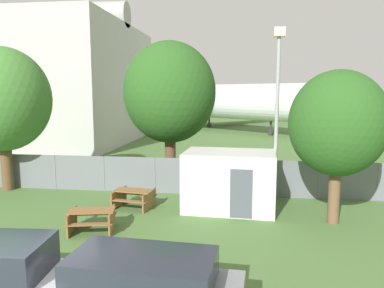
{
  "coord_description": "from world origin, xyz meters",
  "views": [
    {
      "loc": [
        4.17,
        -6.0,
        4.83
      ],
      "look_at": [
        1.41,
        14.22,
        2.0
      ],
      "focal_mm": 35.0,
      "sensor_mm": 36.0,
      "label": 1
    }
  ],
  "objects_px": {
    "tree_left_of_cabin": "(170,93)",
    "tree_behind_benches": "(2,100)",
    "picnic_bench_near_cabin": "(134,197)",
    "portable_cabin": "(230,181)",
    "airplane": "(203,101)",
    "picnic_bench_open_grass": "(92,218)",
    "tree_near_hangar": "(338,124)"
  },
  "relations": [
    {
      "from": "portable_cabin",
      "to": "tree_left_of_cabin",
      "type": "bearing_deg",
      "value": 128.57
    },
    {
      "from": "tree_near_hangar",
      "to": "tree_behind_benches",
      "type": "bearing_deg",
      "value": 169.56
    },
    {
      "from": "picnic_bench_open_grass",
      "to": "tree_near_hangar",
      "type": "xyz_separation_m",
      "value": [
        8.57,
        2.02,
        3.23
      ]
    },
    {
      "from": "tree_near_hangar",
      "to": "tree_behind_benches",
      "type": "xyz_separation_m",
      "value": [
        -14.95,
        2.76,
        0.77
      ]
    },
    {
      "from": "airplane",
      "to": "portable_cabin",
      "type": "height_order",
      "value": "airplane"
    },
    {
      "from": "picnic_bench_open_grass",
      "to": "tree_near_hangar",
      "type": "height_order",
      "value": "tree_near_hangar"
    },
    {
      "from": "tree_left_of_cabin",
      "to": "tree_behind_benches",
      "type": "relative_size",
      "value": 1.08
    },
    {
      "from": "tree_near_hangar",
      "to": "tree_left_of_cabin",
      "type": "relative_size",
      "value": 0.75
    },
    {
      "from": "portable_cabin",
      "to": "picnic_bench_open_grass",
      "type": "bearing_deg",
      "value": -143.07
    },
    {
      "from": "tree_left_of_cabin",
      "to": "airplane",
      "type": "bearing_deg",
      "value": 92.55
    },
    {
      "from": "picnic_bench_near_cabin",
      "to": "tree_behind_benches",
      "type": "xyz_separation_m",
      "value": [
        -7.06,
        1.97,
        4.0
      ]
    },
    {
      "from": "tree_left_of_cabin",
      "to": "tree_behind_benches",
      "type": "distance_m",
      "value": 8.27
    },
    {
      "from": "tree_left_of_cabin",
      "to": "picnic_bench_near_cabin",
      "type": "bearing_deg",
      "value": -96.21
    },
    {
      "from": "airplane",
      "to": "picnic_bench_open_grass",
      "type": "xyz_separation_m",
      "value": [
        0.04,
        -36.76,
        -3.19
      ]
    },
    {
      "from": "tree_behind_benches",
      "to": "picnic_bench_open_grass",
      "type": "bearing_deg",
      "value": -36.86
    },
    {
      "from": "airplane",
      "to": "picnic_bench_open_grass",
      "type": "height_order",
      "value": "airplane"
    },
    {
      "from": "picnic_bench_near_cabin",
      "to": "tree_left_of_cabin",
      "type": "distance_m",
      "value": 6.76
    },
    {
      "from": "airplane",
      "to": "tree_left_of_cabin",
      "type": "xyz_separation_m",
      "value": [
        1.28,
        -28.8,
        1.14
      ]
    },
    {
      "from": "airplane",
      "to": "tree_behind_benches",
      "type": "distance_m",
      "value": 32.62
    },
    {
      "from": "tree_left_of_cabin",
      "to": "tree_behind_benches",
      "type": "xyz_separation_m",
      "value": [
        -7.62,
        -3.18,
        -0.33
      ]
    },
    {
      "from": "picnic_bench_near_cabin",
      "to": "tree_behind_benches",
      "type": "relative_size",
      "value": 0.25
    },
    {
      "from": "portable_cabin",
      "to": "airplane",
      "type": "bearing_deg",
      "value": 101.2
    },
    {
      "from": "portable_cabin",
      "to": "tree_near_hangar",
      "type": "height_order",
      "value": "tree_near_hangar"
    },
    {
      "from": "portable_cabin",
      "to": "picnic_bench_near_cabin",
      "type": "relative_size",
      "value": 2.17
    },
    {
      "from": "tree_near_hangar",
      "to": "tree_left_of_cabin",
      "type": "height_order",
      "value": "tree_left_of_cabin"
    },
    {
      "from": "portable_cabin",
      "to": "tree_left_of_cabin",
      "type": "relative_size",
      "value": 0.5
    },
    {
      "from": "portable_cabin",
      "to": "picnic_bench_near_cabin",
      "type": "distance_m",
      "value": 4.07
    },
    {
      "from": "portable_cabin",
      "to": "tree_near_hangar",
      "type": "distance_m",
      "value": 4.75
    },
    {
      "from": "picnic_bench_near_cabin",
      "to": "tree_near_hangar",
      "type": "xyz_separation_m",
      "value": [
        7.89,
        -0.78,
        3.23
      ]
    },
    {
      "from": "picnic_bench_open_grass",
      "to": "tree_left_of_cabin",
      "type": "relative_size",
      "value": 0.24
    },
    {
      "from": "picnic_bench_open_grass",
      "to": "tree_left_of_cabin",
      "type": "bearing_deg",
      "value": 81.09
    },
    {
      "from": "picnic_bench_near_cabin",
      "to": "tree_left_of_cabin",
      "type": "bearing_deg",
      "value": 83.79
    }
  ]
}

